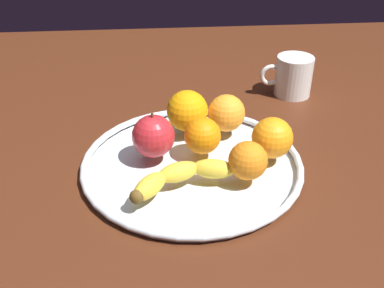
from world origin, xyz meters
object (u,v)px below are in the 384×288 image
at_px(orange_back_right, 226,113).
at_px(orange_front_right, 273,139).
at_px(apple, 153,136).
at_px(orange_front_left, 203,136).
at_px(banana, 179,176).
at_px(fruit_bowl, 192,163).
at_px(ambient_mug, 293,76).
at_px(orange_back_left, 248,161).
at_px(orange_center, 185,111).

bearing_deg(orange_back_right, orange_front_right, 122.57).
bearing_deg(apple, orange_front_left, -178.38).
bearing_deg(banana, orange_front_right, -178.00).
height_order(fruit_bowl, banana, banana).
bearing_deg(orange_front_left, orange_back_right, -125.78).
xyz_separation_m(orange_front_left, orange_front_right, (-0.12, 0.03, 0.00)).
xyz_separation_m(banana, apple, (0.04, -0.09, 0.02)).
xyz_separation_m(orange_back_right, ambient_mug, (-0.18, -0.17, -0.01)).
relative_size(orange_front_right, orange_back_right, 1.01).
height_order(orange_back_left, orange_back_right, orange_back_right).
bearing_deg(orange_center, orange_front_right, 142.71).
xyz_separation_m(banana, orange_center, (-0.02, -0.17, 0.02)).
height_order(banana, orange_back_right, orange_back_right).
bearing_deg(orange_back_left, banana, 6.00).
bearing_deg(banana, orange_front_left, -136.47).
height_order(fruit_bowl, orange_front_right, orange_front_right).
xyz_separation_m(orange_front_left, ambient_mug, (-0.23, -0.25, -0.01)).
relative_size(orange_center, orange_back_right, 1.11).
bearing_deg(orange_back_left, ambient_mug, -116.71).
relative_size(banana, orange_front_left, 2.71).
relative_size(fruit_bowl, orange_front_left, 5.94).
bearing_deg(orange_center, banana, 83.01).
height_order(apple, orange_front_right, apple).
xyz_separation_m(apple, orange_back_left, (-0.15, 0.08, -0.01)).
distance_m(banana, orange_back_left, 0.11).
xyz_separation_m(banana, orange_back_right, (-0.10, -0.16, 0.02)).
distance_m(fruit_bowl, banana, 0.08).
height_order(fruit_bowl, orange_center, orange_center).
distance_m(orange_front_right, ambient_mug, 0.30).
relative_size(apple, orange_front_right, 1.16).
relative_size(fruit_bowl, ambient_mug, 3.23).
relative_size(apple, orange_center, 1.06).
bearing_deg(banana, fruit_bowl, -130.28).
xyz_separation_m(orange_center, orange_front_left, (-0.02, 0.08, -0.01)).
bearing_deg(orange_front_left, orange_back_left, 128.15).
bearing_deg(apple, orange_back_left, 152.04).
bearing_deg(orange_back_right, fruit_bowl, 52.65).
xyz_separation_m(orange_center, ambient_mug, (-0.25, -0.17, -0.01)).
xyz_separation_m(orange_back_left, orange_front_right, (-0.05, -0.05, 0.00)).
distance_m(fruit_bowl, apple, 0.08).
bearing_deg(ambient_mug, orange_center, 33.37).
bearing_deg(fruit_bowl, orange_back_right, -127.35).
relative_size(apple, orange_back_left, 1.30).
distance_m(orange_front_left, orange_front_right, 0.12).
bearing_deg(orange_front_right, fruit_bowl, -1.98).
distance_m(banana, orange_back_right, 0.19).
bearing_deg(banana, ambient_mug, -148.87).
relative_size(apple, ambient_mug, 0.69).
height_order(banana, apple, apple).
height_order(orange_back_left, orange_center, orange_center).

